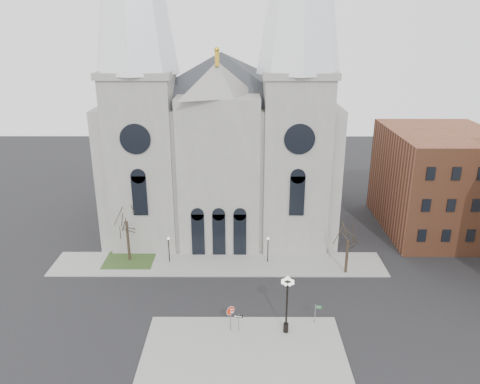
{
  "coord_description": "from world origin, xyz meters",
  "views": [
    {
      "loc": [
        2.75,
        -39.39,
        27.5
      ],
      "look_at": [
        2.63,
        8.0,
        10.45
      ],
      "focal_mm": 35.0,
      "sensor_mm": 36.0,
      "label": 1
    }
  ],
  "objects_px": {
    "stop_sign": "(231,313)",
    "street_name_sign": "(316,312)",
    "one_way_sign": "(239,319)",
    "globe_lamp": "(287,297)"
  },
  "relations": [
    {
      "from": "stop_sign",
      "to": "one_way_sign",
      "type": "distance_m",
      "value": 0.98
    },
    {
      "from": "street_name_sign",
      "to": "globe_lamp",
      "type": "bearing_deg",
      "value": -142.41
    },
    {
      "from": "stop_sign",
      "to": "globe_lamp",
      "type": "relative_size",
      "value": 0.44
    },
    {
      "from": "stop_sign",
      "to": "one_way_sign",
      "type": "xyz_separation_m",
      "value": [
        0.78,
        -0.14,
        -0.58
      ]
    },
    {
      "from": "one_way_sign",
      "to": "street_name_sign",
      "type": "relative_size",
      "value": 0.92
    },
    {
      "from": "stop_sign",
      "to": "street_name_sign",
      "type": "xyz_separation_m",
      "value": [
        8.24,
        1.22,
        -0.66
      ]
    },
    {
      "from": "stop_sign",
      "to": "one_way_sign",
      "type": "bearing_deg",
      "value": -23.63
    },
    {
      "from": "globe_lamp",
      "to": "street_name_sign",
      "type": "height_order",
      "value": "globe_lamp"
    },
    {
      "from": "stop_sign",
      "to": "one_way_sign",
      "type": "height_order",
      "value": "stop_sign"
    },
    {
      "from": "stop_sign",
      "to": "street_name_sign",
      "type": "bearing_deg",
      "value": -4.87
    }
  ]
}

